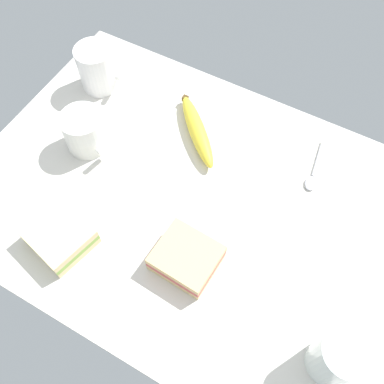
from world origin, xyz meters
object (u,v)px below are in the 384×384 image
(coffee_mug_milky, at_px, (85,131))
(spoon, at_px, (314,173))
(glass_of_milk, at_px, (336,359))
(sandwich_main, at_px, (186,258))
(coffee_mug_black, at_px, (97,67))
(sandwich_side, at_px, (60,236))
(banana, at_px, (197,130))

(coffee_mug_milky, distance_m, spoon, 0.48)
(glass_of_milk, xyz_separation_m, spoon, (-0.15, 0.33, -0.04))
(glass_of_milk, bearing_deg, sandwich_main, 172.20)
(coffee_mug_black, xyz_separation_m, sandwich_side, (0.17, -0.37, -0.03))
(banana, bearing_deg, coffee_mug_black, 175.15)
(banana, bearing_deg, spoon, 6.21)
(sandwich_main, height_order, glass_of_milk, glass_of_milk)
(glass_of_milk, distance_m, spoon, 0.37)
(coffee_mug_milky, bearing_deg, sandwich_side, -66.98)
(coffee_mug_milky, bearing_deg, glass_of_milk, -15.94)
(coffee_mug_black, xyz_separation_m, sandwich_main, (0.39, -0.29, -0.03))
(sandwich_main, distance_m, glass_of_milk, 0.29)
(coffee_mug_black, bearing_deg, glass_of_milk, -25.72)
(sandwich_main, xyz_separation_m, banana, (-0.12, 0.27, -0.00))
(coffee_mug_black, relative_size, sandwich_side, 0.84)
(spoon, bearing_deg, sandwich_side, -134.36)
(coffee_mug_black, relative_size, banana, 0.66)
(glass_of_milk, bearing_deg, coffee_mug_black, 154.28)
(coffee_mug_black, bearing_deg, sandwich_main, -36.31)
(coffee_mug_black, distance_m, coffee_mug_milky, 0.17)
(sandwich_main, height_order, sandwich_side, same)
(sandwich_side, bearing_deg, spoon, 45.64)
(coffee_mug_black, height_order, glass_of_milk, glass_of_milk)
(banana, height_order, spoon, banana)
(coffee_mug_milky, bearing_deg, sandwich_main, -22.85)
(coffee_mug_black, distance_m, spoon, 0.53)
(coffee_mug_milky, relative_size, sandwich_main, 0.99)
(coffee_mug_milky, xyz_separation_m, banana, (0.19, 0.13, -0.03))
(glass_of_milk, bearing_deg, spoon, 114.59)
(glass_of_milk, height_order, banana, glass_of_milk)
(coffee_mug_milky, height_order, sandwich_side, coffee_mug_milky)
(coffee_mug_black, relative_size, sandwich_main, 0.96)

